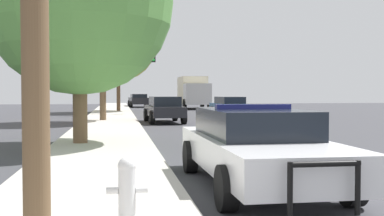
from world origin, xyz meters
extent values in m
plane|color=#3D3D42|center=(0.00, 0.00, 0.00)|extent=(110.00, 110.00, 0.00)
cube|color=#BCB7AD|center=(-5.10, 0.00, 0.07)|extent=(3.00, 110.00, 0.13)
cube|color=white|center=(-2.21, -0.20, 0.61)|extent=(1.96, 5.31, 0.55)
cube|color=black|center=(-2.22, 0.06, 1.13)|extent=(1.67, 2.77, 0.49)
cylinder|color=black|center=(-1.26, -1.84, 0.33)|extent=(0.24, 0.67, 0.67)
cylinder|color=black|center=(-3.15, -1.85, 0.33)|extent=(0.24, 0.67, 0.67)
cylinder|color=black|center=(-1.28, 1.45, 0.33)|extent=(0.24, 0.67, 0.67)
cylinder|color=black|center=(-3.17, 1.44, 0.33)|extent=(0.24, 0.67, 0.67)
cylinder|color=black|center=(-1.76, -2.97, 0.52)|extent=(0.07, 0.07, 0.67)
cylinder|color=black|center=(-2.63, -2.97, 0.52)|extent=(0.07, 0.07, 0.67)
cylinder|color=black|center=(-2.20, -2.97, 0.82)|extent=(0.91, 0.08, 0.07)
cube|color=navy|center=(-2.22, 0.06, 1.41)|extent=(1.39, 0.21, 0.09)
cube|color=navy|center=(-1.25, -0.20, 0.64)|extent=(0.03, 3.81, 0.15)
cylinder|color=white|center=(-4.55, -2.72, 0.46)|extent=(0.20, 0.20, 0.66)
sphere|color=white|center=(-4.55, -2.72, 0.82)|extent=(0.21, 0.21, 0.21)
cylinder|color=white|center=(-4.72, -2.72, 0.53)|extent=(0.14, 0.08, 0.08)
cylinder|color=white|center=(-4.38, -2.72, 0.53)|extent=(0.14, 0.08, 0.08)
cylinder|color=#424247|center=(-5.55, 25.22, 2.44)|extent=(0.16, 0.16, 4.63)
cylinder|color=#424247|center=(-3.87, 25.22, 4.61)|extent=(3.35, 0.11, 0.11)
cube|color=black|center=(-2.20, 25.22, 4.16)|extent=(0.30, 0.24, 0.90)
sphere|color=red|center=(-2.20, 25.09, 4.46)|extent=(0.20, 0.20, 0.20)
sphere|color=orange|center=(-2.20, 25.09, 4.16)|extent=(0.20, 0.20, 0.20)
sphere|color=green|center=(-2.20, 25.09, 3.86)|extent=(0.20, 0.20, 0.20)
cube|color=black|center=(-2.52, 42.23, 0.68)|extent=(2.03, 4.67, 0.66)
cube|color=black|center=(-2.51, 42.00, 1.19)|extent=(1.66, 2.47, 0.37)
cylinder|color=black|center=(-3.47, 43.60, 0.35)|extent=(0.28, 0.71, 0.70)
cylinder|color=black|center=(-1.74, 43.70, 0.35)|extent=(0.28, 0.71, 0.70)
cylinder|color=black|center=(-3.31, 40.76, 0.35)|extent=(0.28, 0.71, 0.70)
cylinder|color=black|center=(-1.58, 40.86, 0.35)|extent=(0.28, 0.71, 0.70)
cube|color=navy|center=(2.50, 21.65, 0.62)|extent=(2.00, 4.51, 0.55)
cube|color=black|center=(2.48, 21.87, 1.11)|extent=(1.60, 2.39, 0.43)
cylinder|color=black|center=(3.42, 20.35, 0.34)|extent=(0.29, 0.70, 0.68)
cylinder|color=black|center=(1.80, 20.22, 0.34)|extent=(0.29, 0.70, 0.68)
cylinder|color=black|center=(3.20, 23.07, 0.34)|extent=(0.29, 0.70, 0.68)
cylinder|color=black|center=(1.58, 22.94, 0.34)|extent=(0.29, 0.70, 0.68)
cube|color=black|center=(-2.20, 17.30, 0.63)|extent=(1.89, 4.52, 0.54)
cube|color=black|center=(-2.19, 17.08, 1.15)|extent=(1.55, 2.38, 0.51)
cylinder|color=black|center=(-3.08, 18.64, 0.36)|extent=(0.28, 0.73, 0.72)
cylinder|color=black|center=(-1.45, 18.72, 0.36)|extent=(0.28, 0.73, 0.72)
cylinder|color=black|center=(-2.95, 15.89, 0.36)|extent=(0.28, 0.73, 0.72)
cylinder|color=black|center=(-1.31, 15.97, 0.36)|extent=(0.28, 0.73, 0.72)
cube|color=#B7B7BC|center=(2.44, 34.35, 1.43)|extent=(2.35, 1.89, 1.89)
cube|color=beige|center=(2.47, 37.69, 1.77)|extent=(2.38, 4.83, 2.58)
cylinder|color=black|center=(3.59, 34.53, 0.48)|extent=(0.29, 0.97, 0.97)
cylinder|color=black|center=(1.30, 34.55, 0.48)|extent=(0.29, 0.97, 0.97)
cylinder|color=black|center=(3.62, 38.58, 0.48)|extent=(0.29, 0.97, 0.97)
cylinder|color=black|center=(1.34, 38.60, 0.48)|extent=(0.29, 0.97, 0.97)
cylinder|color=brown|center=(-4.61, 29.92, 1.99)|extent=(0.30, 0.30, 3.73)
sphere|color=#999933|center=(-4.61, 29.92, 5.54)|extent=(6.10, 6.10, 6.10)
cylinder|color=brown|center=(-5.45, 17.98, 2.21)|extent=(0.34, 0.34, 4.15)
sphere|color=#B77F28|center=(-5.45, 17.98, 5.74)|extent=(5.29, 5.29, 5.29)
cylinder|color=brown|center=(-5.79, 6.46, 1.49)|extent=(0.44, 0.44, 2.72)
sphere|color=#5B9947|center=(-5.79, 6.46, 4.41)|extent=(5.68, 5.68, 5.68)
camera|label=1|loc=(-4.65, -8.41, 1.70)|focal=45.00mm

